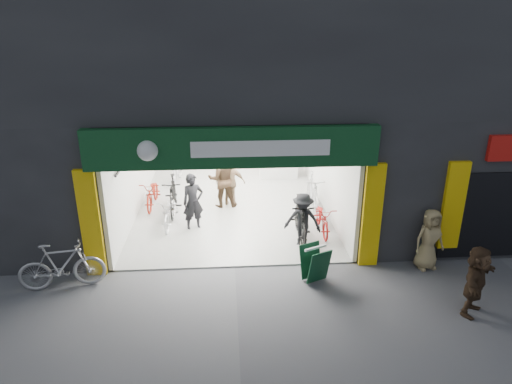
{
  "coord_description": "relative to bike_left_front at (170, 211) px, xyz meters",
  "views": [
    {
      "loc": [
        -0.16,
        -9.67,
        5.7
      ],
      "look_at": [
        0.62,
        1.5,
        1.37
      ],
      "focal_mm": 32.0,
      "sensor_mm": 36.0,
      "label": 1
    }
  ],
  "objects": [
    {
      "name": "bike_left_midfront",
      "position": [
        0.0,
        0.92,
        0.13
      ],
      "size": [
        0.61,
        1.93,
        1.15
      ],
      "primitive_type": "imported",
      "rotation": [
        0.0,
        0.0,
        0.04
      ],
      "color": "black",
      "rests_on": "ground"
    },
    {
      "name": "bike_right_front",
      "position": [
        3.6,
        -1.18,
        0.16
      ],
      "size": [
        0.62,
        2.01,
        1.2
      ],
      "primitive_type": "imported",
      "rotation": [
        0.0,
        0.0,
        -0.03
      ],
      "color": "black",
      "rests_on": "ground"
    },
    {
      "name": "customer_a",
      "position": [
        0.7,
        -0.3,
        0.38
      ],
      "size": [
        0.71,
        0.59,
        1.65
      ],
      "primitive_type": "imported",
      "rotation": [
        0.0,
        0.0,
        0.37
      ],
      "color": "black",
      "rests_on": "ground"
    },
    {
      "name": "ground",
      "position": [
        1.8,
        -2.53,
        -0.44
      ],
      "size": [
        60.0,
        60.0,
        0.0
      ],
      "primitive_type": "plane",
      "color": "#56565B",
      "rests_on": "ground"
    },
    {
      "name": "pedestrian_far",
      "position": [
        6.58,
        -4.66,
        0.31
      ],
      "size": [
        1.27,
        1.33,
        1.51
      ],
      "primitive_type": "imported",
      "rotation": [
        0.0,
        0.0,
        0.83
      ],
      "color": "#3D2A1B",
      "rests_on": "ground"
    },
    {
      "name": "customer_d",
      "position": [
        1.77,
        1.37,
        0.35
      ],
      "size": [
        0.97,
        0.49,
        1.59
      ],
      "primitive_type": "imported",
      "rotation": [
        0.0,
        0.0,
        3.03
      ],
      "color": "#997859",
      "rests_on": "ground"
    },
    {
      "name": "bike_right_back",
      "position": [
        4.3,
        0.78,
        0.15
      ],
      "size": [
        0.59,
        1.97,
        1.18
      ],
      "primitive_type": "imported",
      "rotation": [
        0.0,
        0.0,
        -0.02
      ],
      "color": "#A2A3A7",
      "rests_on": "ground"
    },
    {
      "name": "sandwich_board",
      "position": [
        3.61,
        -3.22,
        0.02
      ],
      "size": [
        0.71,
        0.72,
        0.83
      ],
      "rotation": [
        0.0,
        0.0,
        0.42
      ],
      "color": "#0D371F",
      "rests_on": "ground"
    },
    {
      "name": "bike_left_back",
      "position": [
        -0.15,
        3.68,
        0.05
      ],
      "size": [
        0.68,
        1.68,
        0.98
      ],
      "primitive_type": "imported",
      "rotation": [
        0.0,
        0.0,
        -0.14
      ],
      "color": "silver",
      "rests_on": "ground"
    },
    {
      "name": "customer_c",
      "position": [
        3.6,
        -1.53,
        0.3
      ],
      "size": [
        1.08,
        0.83,
        1.48
      ],
      "primitive_type": "imported",
      "rotation": [
        0.0,
        0.0,
        -0.33
      ],
      "color": "black",
      "rests_on": "ground"
    },
    {
      "name": "pedestrian_near",
      "position": [
        6.42,
        -2.83,
        0.31
      ],
      "size": [
        0.82,
        0.61,
        1.51
      ],
      "primitive_type": "imported",
      "rotation": [
        0.0,
        0.0,
        0.18
      ],
      "color": "#988458",
      "rests_on": "ground"
    },
    {
      "name": "bike_left_midback",
      "position": [
        -0.7,
        1.46,
        0.01
      ],
      "size": [
        0.66,
        1.75,
        0.91
      ],
      "primitive_type": "imported",
      "rotation": [
        0.0,
        0.0,
        -0.03
      ],
      "color": "maroon",
      "rests_on": "ground"
    },
    {
      "name": "customer_b",
      "position": [
        1.52,
        1.3,
        0.49
      ],
      "size": [
        0.93,
        0.74,
        1.87
      ],
      "primitive_type": "imported",
      "rotation": [
        0.0,
        0.0,
        3.18
      ],
      "color": "#382719",
      "rests_on": "ground"
    },
    {
      "name": "parked_bike",
      "position": [
        -2.03,
        -3.14,
        0.12
      ],
      "size": [
        1.92,
        0.82,
        1.12
      ],
      "primitive_type": "imported",
      "rotation": [
        0.0,
        0.0,
        1.73
      ],
      "color": "#A8A7AC",
      "rests_on": "ground"
    },
    {
      "name": "bike_right_mid",
      "position": [
        4.3,
        -0.75,
        -0.02
      ],
      "size": [
        0.59,
        1.63,
        0.85
      ],
      "primitive_type": "imported",
      "rotation": [
        0.0,
        0.0,
        -0.01
      ],
      "color": "maroon",
      "rests_on": "ground"
    },
    {
      "name": "building",
      "position": [
        2.71,
        2.45,
        3.87
      ],
      "size": [
        17.0,
        10.27,
        8.0
      ],
      "color": "#232326",
      "rests_on": "ground"
    },
    {
      "name": "bike_left_front",
      "position": [
        0.0,
        0.0,
        0.0
      ],
      "size": [
        0.67,
        1.71,
        0.88
      ],
      "primitive_type": "imported",
      "rotation": [
        0.0,
        0.0,
        -0.05
      ],
      "color": "silver",
      "rests_on": "ground"
    }
  ]
}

